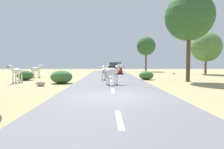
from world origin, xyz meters
TOP-DOWN VIEW (x-y plane):
  - ground_plane at (0.00, 0.00)m, footprint 90.00×90.00m
  - road at (0.05, 0.00)m, footprint 6.00×64.00m
  - lane_markings at (0.05, -1.00)m, footprint 0.16×56.00m
  - zebra_0 at (-0.29, 12.29)m, footprint 0.60×1.55m
  - zebra_1 at (-8.33, 13.05)m, footprint 1.20×1.44m
  - zebra_2 at (0.14, 5.11)m, footprint 1.53×1.15m
  - zebra_3 at (-0.66, 9.47)m, footprint 0.43×1.55m
  - zebra_4 at (-7.95, 7.16)m, footprint 0.76×1.64m
  - car_0 at (1.01, 20.62)m, footprint 2.18×4.42m
  - car_1 at (1.04, 28.62)m, footprint 2.19×4.43m
  - tree_0 at (14.28, 19.07)m, footprint 4.34×4.34m
  - tree_2 at (7.50, 29.58)m, footprint 3.73×3.73m
  - tree_5 at (6.99, 7.87)m, footprint 4.25×4.25m
  - bush_1 at (-8.30, 9.78)m, footprint 1.56×1.40m
  - bush_3 at (-4.06, 6.67)m, footprint 1.78×1.60m
  - bush_4 at (3.67, 10.10)m, footprint 1.45×1.31m
  - rock_0 at (-5.15, 4.81)m, footprint 0.68×0.50m
  - rock_1 at (9.81, 19.84)m, footprint 0.39×0.40m
  - rock_3 at (6.70, 21.57)m, footprint 0.42×0.38m

SIDE VIEW (x-z plane):
  - ground_plane at x=0.00m, z-range 0.00..0.00m
  - road at x=0.05m, z-range 0.00..0.05m
  - lane_markings at x=0.05m, z-range 0.05..0.06m
  - rock_1 at x=9.81m, z-range 0.00..0.20m
  - rock_3 at x=6.70m, z-range 0.00..0.29m
  - rock_0 at x=-5.15m, z-range 0.00..0.37m
  - bush_4 at x=3.67m, z-range 0.00..0.87m
  - bush_1 at x=-8.30m, z-range 0.00..0.94m
  - bush_3 at x=-4.06m, z-range 0.00..1.07m
  - car_0 at x=1.01m, z-range -0.02..1.72m
  - car_1 at x=1.04m, z-range -0.02..1.72m
  - zebra_3 at x=-0.66m, z-range 0.19..1.65m
  - zebra_0 at x=-0.29m, z-range 0.19..1.67m
  - zebra_1 at x=-8.33m, z-range 0.15..1.72m
  - zebra_4 at x=-7.95m, z-range 0.15..1.74m
  - zebra_2 at x=0.14m, z-range 0.21..1.82m
  - tree_0 at x=14.28m, z-range 0.93..7.15m
  - tree_2 at x=7.50m, z-range 1.57..8.49m
  - tree_5 at x=6.99m, z-range 1.81..9.72m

